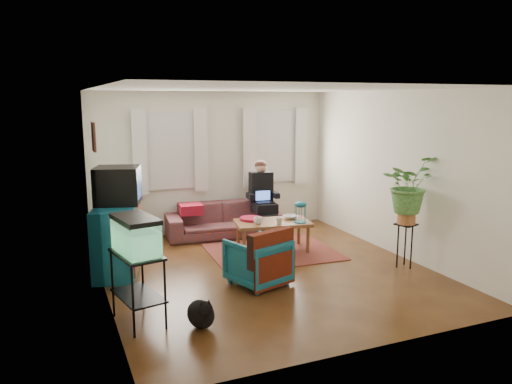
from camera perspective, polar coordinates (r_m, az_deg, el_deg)
name	(u,v)px	position (r m, az deg, el deg)	size (l,w,h in m)	color
floor	(267,271)	(7.34, 1.22, -9.00)	(4.50, 5.00, 0.01)	#4F2B14
ceiling	(267,89)	(6.92, 1.30, 11.73)	(4.50, 5.00, 0.01)	white
wall_back	(213,162)	(9.33, -4.98, 3.39)	(4.50, 0.01, 2.60)	silver
wall_front	(373,223)	(4.88, 13.26, -3.44)	(4.50, 0.01, 2.60)	silver
wall_left	(101,194)	(6.45, -17.33, -0.26)	(0.01, 5.00, 2.60)	silver
wall_right	(397,174)	(8.18, 15.84, 2.02)	(0.01, 5.00, 2.60)	silver
window_left	(170,151)	(9.07, -9.80, 4.66)	(1.08, 0.04, 1.38)	white
window_right	(274,147)	(9.74, 2.08, 5.20)	(1.08, 0.04, 1.38)	white
curtains_left	(171,151)	(9.00, -9.69, 4.61)	(1.36, 0.06, 1.50)	white
curtains_right	(276,147)	(9.66, 2.28, 5.15)	(1.36, 0.06, 1.50)	white
picture_frame	(94,137)	(7.22, -18.00, 6.01)	(0.04, 0.32, 0.40)	#3D2616
area_rug	(272,252)	(8.20, 1.87, -6.85)	(2.00, 1.60, 0.01)	brown
sofa	(224,214)	(9.08, -3.73, -2.55)	(2.06, 0.81, 0.81)	brown
seated_person	(262,200)	(9.23, 0.75, -0.98)	(0.51, 0.63, 1.23)	black
side_table	(128,226)	(8.73, -14.39, -3.83)	(0.46, 0.46, 0.68)	#3B2716
table_lamp	(127,190)	(8.60, -14.58, 0.23)	(0.35, 0.35, 0.62)	white
dresser	(117,239)	(7.39, -15.55, -5.23)	(0.55, 1.10, 0.99)	#136074
crt_tv	(118,185)	(7.33, -15.54, 0.74)	(0.61, 0.55, 0.53)	black
aquarium_stand	(138,288)	(5.75, -13.32, -10.66)	(0.40, 0.72, 0.80)	black
aquarium	(136,235)	(5.57, -13.59, -4.76)	(0.36, 0.66, 0.42)	#7FD899
black_cat	(201,311)	(5.60, -6.34, -13.39)	(0.29, 0.44, 0.38)	black
armchair	(258,259)	(6.73, 0.21, -7.66)	(0.69, 0.64, 0.71)	#135474
serape_throw	(272,253)	(6.50, 1.82, -6.98)	(0.71, 0.16, 0.58)	#9E0A0A
coffee_table	(273,236)	(8.21, 1.91, -5.06)	(1.20, 0.66, 0.50)	brown
cup_a	(258,221)	(7.97, 0.21, -3.28)	(0.14, 0.14, 0.11)	white
cup_b	(279,221)	(7.96, 2.66, -3.32)	(0.11, 0.11, 0.10)	beige
bowl	(290,217)	(8.33, 3.93, -2.87)	(0.24, 0.24, 0.06)	white
snack_tray	(251,219)	(8.22, -0.58, -3.07)	(0.37, 0.37, 0.04)	#B21414
birdcage	(300,212)	(8.06, 5.09, -2.27)	(0.20, 0.20, 0.35)	#115B6B
plant_stand	(405,246)	(7.72, 16.64, -5.88)	(0.28, 0.28, 0.66)	black
potted_plant	(408,193)	(7.54, 16.95, -0.11)	(0.76, 0.65, 0.84)	#599947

